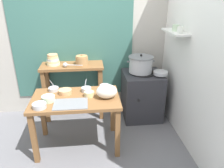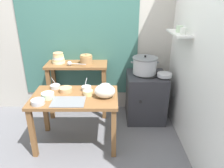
# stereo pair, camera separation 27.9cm
# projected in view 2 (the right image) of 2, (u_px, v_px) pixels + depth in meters

# --- Properties ---
(ground_plane) EXTENTS (9.00, 9.00, 0.00)m
(ground_plane) POSITION_uv_depth(u_px,v_px,m) (85.00, 144.00, 3.01)
(ground_plane) COLOR slate
(wall_back) EXTENTS (4.40, 0.12, 2.60)m
(wall_back) POSITION_uv_depth(u_px,v_px,m) (94.00, 35.00, 3.50)
(wall_back) COLOR #B2ADA3
(wall_back) RESTS_ON ground
(wall_right) EXTENTS (0.30, 3.20, 2.60)m
(wall_right) POSITION_uv_depth(u_px,v_px,m) (194.00, 48.00, 2.67)
(wall_right) COLOR white
(wall_right) RESTS_ON ground
(prep_table) EXTENTS (1.10, 0.66, 0.72)m
(prep_table) POSITION_uv_depth(u_px,v_px,m) (75.00, 103.00, 2.81)
(prep_table) COLOR brown
(prep_table) RESTS_ON ground
(back_shelf_table) EXTENTS (0.96, 0.40, 0.90)m
(back_shelf_table) POSITION_uv_depth(u_px,v_px,m) (78.00, 77.00, 3.50)
(back_shelf_table) COLOR brown
(back_shelf_table) RESTS_ON ground
(stove_block) EXTENTS (0.60, 0.61, 0.78)m
(stove_block) POSITION_uv_depth(u_px,v_px,m) (146.00, 97.00, 3.50)
(stove_block) COLOR #2D2D33
(stove_block) RESTS_ON ground
(steamer_pot) EXTENTS (0.43, 0.38, 0.29)m
(steamer_pot) POSITION_uv_depth(u_px,v_px,m) (145.00, 65.00, 3.31)
(steamer_pot) COLOR #B7BABF
(steamer_pot) RESTS_ON stove_block
(clay_pot) EXTENTS (0.19, 0.19, 0.16)m
(clay_pot) POSITION_uv_depth(u_px,v_px,m) (86.00, 59.00, 3.38)
(clay_pot) COLOR #A37A4C
(clay_pot) RESTS_ON back_shelf_table
(bowl_stack_enamel) EXTENTS (0.20, 0.20, 0.17)m
(bowl_stack_enamel) POSITION_uv_depth(u_px,v_px,m) (59.00, 58.00, 3.41)
(bowl_stack_enamel) COLOR beige
(bowl_stack_enamel) RESTS_ON back_shelf_table
(ladle) EXTENTS (0.29, 0.10, 0.07)m
(ladle) POSITION_uv_depth(u_px,v_px,m) (70.00, 63.00, 3.30)
(ladle) COLOR #B7BABF
(ladle) RESTS_ON back_shelf_table
(serving_tray) EXTENTS (0.40, 0.28, 0.01)m
(serving_tray) POSITION_uv_depth(u_px,v_px,m) (68.00, 102.00, 2.61)
(serving_tray) COLOR slate
(serving_tray) RESTS_ON prep_table
(plastic_bag) EXTENTS (0.26, 0.18, 0.18)m
(plastic_bag) POSITION_uv_depth(u_px,v_px,m) (105.00, 91.00, 2.68)
(plastic_bag) COLOR silver
(plastic_bag) RESTS_ON prep_table
(wide_pan) EXTENTS (0.22, 0.22, 0.05)m
(wide_pan) POSITION_uv_depth(u_px,v_px,m) (165.00, 75.00, 3.22)
(wide_pan) COLOR #B7BABF
(wide_pan) RESTS_ON stove_block
(prep_bowl_0) EXTENTS (0.13, 0.13, 0.16)m
(prep_bowl_0) POSITION_uv_depth(u_px,v_px,m) (87.00, 88.00, 2.91)
(prep_bowl_0) COLOR #B7BABF
(prep_bowl_0) RESTS_ON prep_table
(prep_bowl_1) EXTENTS (0.16, 0.16, 0.07)m
(prep_bowl_1) POSITION_uv_depth(u_px,v_px,m) (48.00, 95.00, 2.70)
(prep_bowl_1) COLOR #B7D1AD
(prep_bowl_1) RESTS_ON prep_table
(prep_bowl_2) EXTENTS (0.17, 0.17, 0.06)m
(prep_bowl_2) POSITION_uv_depth(u_px,v_px,m) (66.00, 89.00, 2.87)
(prep_bowl_2) COLOR tan
(prep_bowl_2) RESTS_ON prep_table
(prep_bowl_3) EXTENTS (0.14, 0.14, 0.06)m
(prep_bowl_3) POSITION_uv_depth(u_px,v_px,m) (105.00, 86.00, 2.96)
(prep_bowl_3) COLOR #B7BABF
(prep_bowl_3) RESTS_ON prep_table
(prep_bowl_4) EXTENTS (0.14, 0.14, 0.17)m
(prep_bowl_4) POSITION_uv_depth(u_px,v_px,m) (55.00, 86.00, 2.97)
(prep_bowl_4) COLOR #B7BABF
(prep_bowl_4) RESTS_ON prep_table
(prep_bowl_5) EXTENTS (0.12, 0.12, 0.07)m
(prep_bowl_5) POSITION_uv_depth(u_px,v_px,m) (88.00, 93.00, 2.77)
(prep_bowl_5) COLOR #E5C684
(prep_bowl_5) RESTS_ON prep_table
(prep_bowl_6) EXTENTS (0.16, 0.16, 0.06)m
(prep_bowl_6) POSITION_uv_depth(u_px,v_px,m) (38.00, 102.00, 2.55)
(prep_bowl_6) COLOR #B7BABF
(prep_bowl_6) RESTS_ON prep_table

